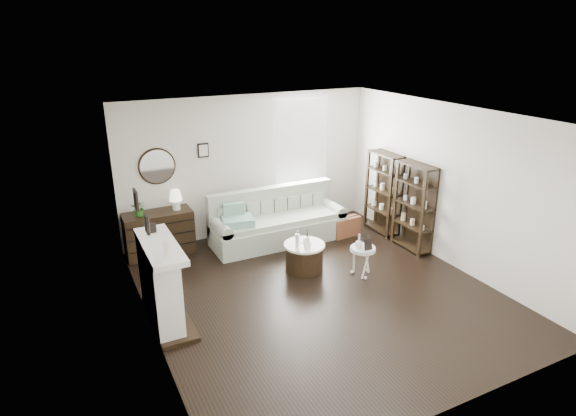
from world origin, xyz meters
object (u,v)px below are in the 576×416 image
drum_table (304,257)px  pedestal_table (363,250)px  sofa (277,224)px  dresser (159,233)px

drum_table → pedestal_table: (0.76, -0.58, 0.21)m
sofa → drum_table: sofa is taller
sofa → pedestal_table: bearing=-71.6°
dresser → drum_table: dresser is taller
drum_table → pedestal_table: pedestal_table is taller
dresser → drum_table: 2.65m
sofa → dresser: bearing=169.7°
dresser → pedestal_table: (2.78, -2.30, 0.06)m
drum_table → pedestal_table: size_ratio=1.37×
dresser → pedestal_table: dresser is taller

